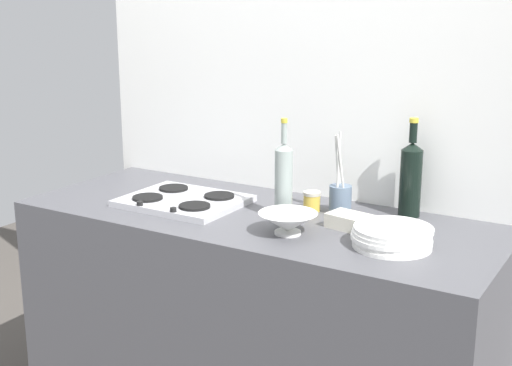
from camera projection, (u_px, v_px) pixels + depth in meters
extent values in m
cube|color=#4C4C51|center=(256.00, 326.00, 2.71)|extent=(1.80, 0.70, 0.90)
cube|color=white|center=(305.00, 100.00, 2.82)|extent=(1.90, 0.06, 2.56)
cube|color=#B2B2B7|center=(184.00, 201.00, 2.73)|extent=(0.45, 0.36, 0.02)
cylinder|color=black|center=(148.00, 198.00, 2.71)|extent=(0.12, 0.12, 0.01)
cylinder|color=black|center=(195.00, 206.00, 2.60)|extent=(0.12, 0.12, 0.01)
cylinder|color=black|center=(174.00, 188.00, 2.85)|extent=(0.12, 0.12, 0.01)
cylinder|color=black|center=(219.00, 196.00, 2.74)|extent=(0.12, 0.12, 0.01)
cylinder|color=black|center=(140.00, 203.00, 2.62)|extent=(0.02, 0.02, 0.02)
cylinder|color=black|center=(173.00, 210.00, 2.55)|extent=(0.02, 0.02, 0.02)
cylinder|color=white|center=(392.00, 245.00, 2.25)|extent=(0.25, 0.25, 0.01)
cylinder|color=white|center=(393.00, 241.00, 2.25)|extent=(0.25, 0.25, 0.01)
cylinder|color=white|center=(390.00, 237.00, 2.25)|extent=(0.25, 0.25, 0.01)
cylinder|color=white|center=(392.00, 233.00, 2.25)|extent=(0.25, 0.25, 0.01)
cylinder|color=white|center=(394.00, 229.00, 2.24)|extent=(0.25, 0.25, 0.01)
cylinder|color=gray|center=(284.00, 184.00, 2.53)|extent=(0.06, 0.06, 0.25)
cone|color=gray|center=(284.00, 147.00, 2.49)|extent=(0.06, 0.06, 0.02)
cylinder|color=gray|center=(284.00, 133.00, 2.48)|extent=(0.02, 0.02, 0.08)
cylinder|color=gold|center=(284.00, 121.00, 2.47)|extent=(0.02, 0.02, 0.02)
cylinder|color=black|center=(410.00, 183.00, 2.55)|extent=(0.08, 0.08, 0.25)
cone|color=black|center=(413.00, 146.00, 2.52)|extent=(0.08, 0.08, 0.03)
cylinder|color=black|center=(413.00, 133.00, 2.50)|extent=(0.03, 0.03, 0.07)
cylinder|color=gold|center=(414.00, 120.00, 2.49)|extent=(0.03, 0.03, 0.02)
cylinder|color=white|center=(288.00, 232.00, 2.38)|extent=(0.09, 0.09, 0.01)
cone|color=white|center=(288.00, 222.00, 2.37)|extent=(0.20, 0.20, 0.06)
cube|color=silver|center=(351.00, 221.00, 2.43)|extent=(0.17, 0.13, 0.05)
cylinder|color=slate|center=(340.00, 200.00, 2.59)|extent=(0.08, 0.08, 0.11)
cylinder|color=#B7B7B2|center=(338.00, 168.00, 2.59)|extent=(0.02, 0.04, 0.25)
cylinder|color=#B7B7B2|center=(338.00, 169.00, 2.55)|extent=(0.02, 0.04, 0.27)
cylinder|color=#B7B7B2|center=(341.00, 170.00, 2.54)|extent=(0.05, 0.01, 0.26)
cylinder|color=gold|center=(312.00, 203.00, 2.64)|extent=(0.06, 0.06, 0.06)
cylinder|color=beige|center=(312.00, 193.00, 2.63)|extent=(0.07, 0.07, 0.01)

